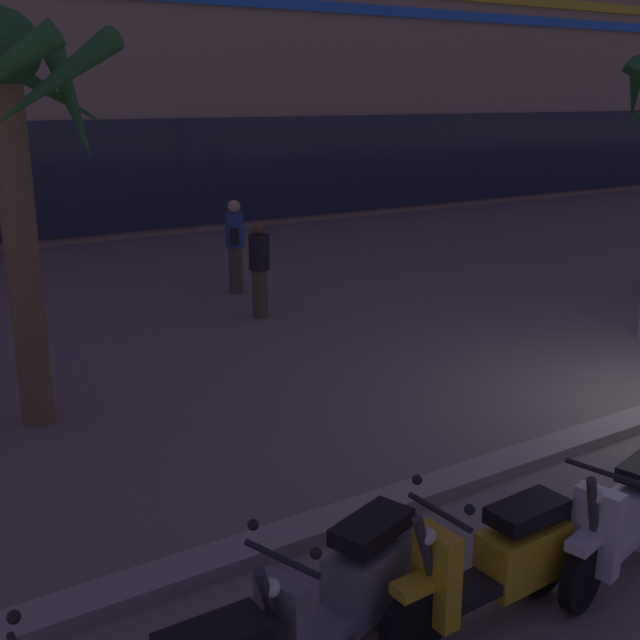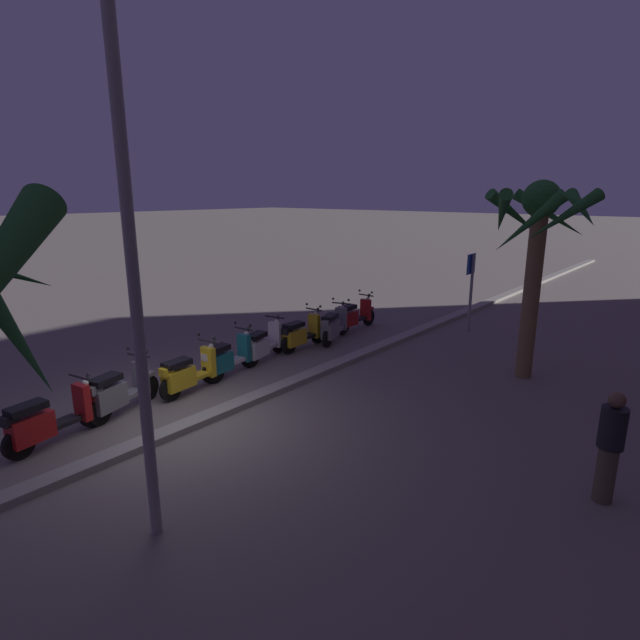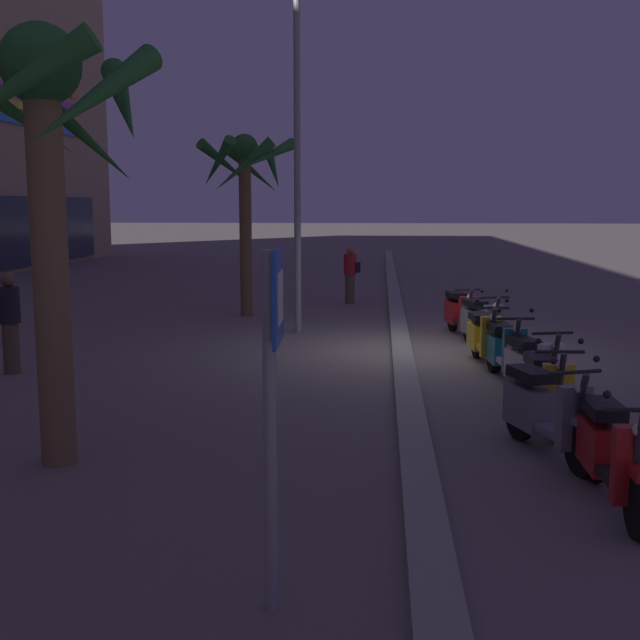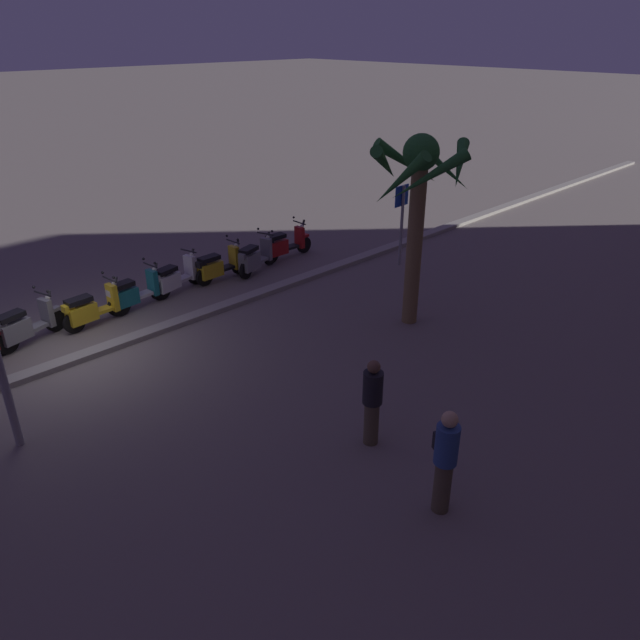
# 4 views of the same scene
# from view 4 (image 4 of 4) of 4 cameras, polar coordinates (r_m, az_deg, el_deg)

# --- Properties ---
(ground_plane) EXTENTS (200.00, 200.00, 0.00)m
(ground_plane) POSITION_cam_4_polar(r_m,az_deg,el_deg) (14.10, -22.11, -3.24)
(ground_plane) COLOR slate
(curb_strip) EXTENTS (60.00, 0.36, 0.12)m
(curb_strip) POSITION_cam_4_polar(r_m,az_deg,el_deg) (13.93, -21.87, -3.28)
(curb_strip) COLOR gray
(curb_strip) RESTS_ON ground
(scooter_red_mid_rear) EXTENTS (1.85, 0.56, 1.17)m
(scooter_red_mid_rear) POSITION_cam_4_polar(r_m,az_deg,el_deg) (18.55, -3.44, 7.17)
(scooter_red_mid_rear) COLOR black
(scooter_red_mid_rear) RESTS_ON ground
(scooter_grey_far_back) EXTENTS (1.74, 0.81, 1.17)m
(scooter_grey_far_back) POSITION_cam_4_polar(r_m,az_deg,el_deg) (17.48, -6.21, 5.89)
(scooter_grey_far_back) COLOR black
(scooter_grey_far_back) RESTS_ON ground
(scooter_yellow_second_in_line) EXTENTS (1.77, 0.56, 1.17)m
(scooter_yellow_second_in_line) POSITION_cam_4_polar(r_m,az_deg,el_deg) (17.07, -9.67, 5.09)
(scooter_yellow_second_in_line) COLOR black
(scooter_yellow_second_in_line) RESTS_ON ground
(scooter_white_gap_after_mid) EXTENTS (1.75, 0.71, 1.04)m
(scooter_white_gap_after_mid) POSITION_cam_4_polar(r_m,az_deg,el_deg) (16.49, -13.63, 3.94)
(scooter_white_gap_after_mid) COLOR black
(scooter_white_gap_after_mid) RESTS_ON ground
(scooter_teal_mid_centre) EXTENTS (1.78, 0.56, 1.17)m
(scooter_teal_mid_centre) POSITION_cam_4_polar(r_m,az_deg,el_deg) (15.78, -17.33, 2.47)
(scooter_teal_mid_centre) COLOR black
(scooter_teal_mid_centre) RESTS_ON ground
(scooter_yellow_last_in_row) EXTENTS (1.75, 0.56, 1.17)m
(scooter_yellow_last_in_row) POSITION_cam_4_polar(r_m,az_deg,el_deg) (15.21, -20.89, 1.02)
(scooter_yellow_last_in_row) COLOR black
(scooter_yellow_last_in_row) RESTS_ON ground
(scooter_grey_lead_nearest) EXTENTS (1.73, 0.76, 1.17)m
(scooter_grey_lead_nearest) POSITION_cam_4_polar(r_m,az_deg,el_deg) (14.90, -26.28, -0.48)
(scooter_grey_lead_nearest) COLOR black
(scooter_grey_lead_nearest) RESTS_ON ground
(crossing_sign) EXTENTS (0.60, 0.13, 2.40)m
(crossing_sign) POSITION_cam_4_polar(r_m,az_deg,el_deg) (17.88, 7.78, 9.77)
(crossing_sign) COLOR #939399
(crossing_sign) RESTS_ON ground
(palm_tree_far_corner) EXTENTS (2.47, 2.47, 4.44)m
(palm_tree_far_corner) POSITION_cam_4_polar(r_m,az_deg,el_deg) (13.69, 9.38, 12.48)
(palm_tree_far_corner) COLOR olive
(palm_tree_far_corner) RESTS_ON ground
(pedestrian_window_shopping) EXTENTS (0.34, 0.34, 1.62)m
(pedestrian_window_shopping) POSITION_cam_4_polar(r_m,az_deg,el_deg) (10.11, 5.00, -7.67)
(pedestrian_window_shopping) COLOR brown
(pedestrian_window_shopping) RESTS_ON ground
(pedestrian_strolling_near_curb) EXTENTS (0.37, 0.46, 1.73)m
(pedestrian_strolling_near_curb) POSITION_cam_4_polar(r_m,az_deg,el_deg) (8.92, 11.81, -12.83)
(pedestrian_strolling_near_curb) COLOR brown
(pedestrian_strolling_near_curb) RESTS_ON ground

